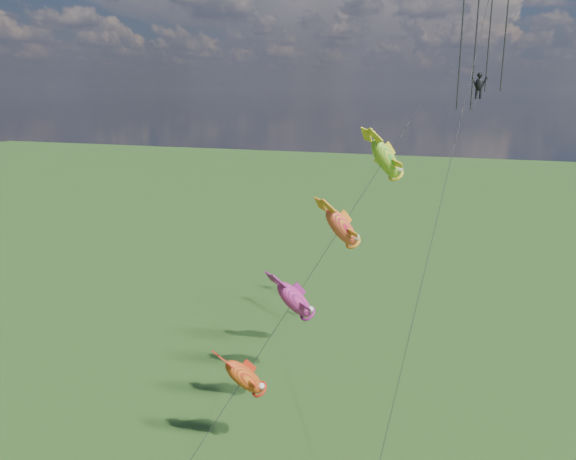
% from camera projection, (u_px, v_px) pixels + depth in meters
% --- Properties ---
extents(fish_windsock_rig, '(9.30, 13.11, 17.72)m').
position_uv_depth(fish_windsock_rig, '(318.00, 263.00, 28.12)').
color(fish_windsock_rig, brown).
rests_on(fish_windsock_rig, ground).
extents(parafoil_rig, '(4.49, 17.29, 27.22)m').
position_uv_depth(parafoil_rig, '(480.00, 53.00, 29.24)').
color(parafoil_rig, brown).
rests_on(parafoil_rig, ground).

